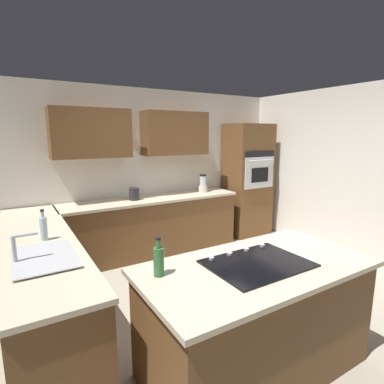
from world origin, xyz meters
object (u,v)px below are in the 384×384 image
at_px(cooktop, 257,263).
at_px(blender, 203,185).
at_px(dish_soap_bottle, 44,228).
at_px(sink_unit, 43,257).
at_px(oil_bottle, 159,260).
at_px(wall_oven, 247,180).
at_px(kettle, 134,194).

distance_m(cooktop, blender, 3.00).
relative_size(blender, dish_soap_bottle, 1.03).
bearing_deg(blender, sink_unit, 33.17).
bearing_deg(oil_bottle, cooktop, 163.57).
xyz_separation_m(wall_oven, sink_unit, (3.68, 1.74, -0.12)).
bearing_deg(dish_soap_bottle, blender, -154.13).
bearing_deg(kettle, sink_unit, 50.79).
bearing_deg(dish_soap_bottle, cooktop, 132.86).
bearing_deg(blender, kettle, 0.00).
relative_size(blender, oil_bottle, 1.08).
xyz_separation_m(sink_unit, kettle, (-1.43, -1.75, 0.07)).
relative_size(wall_oven, sink_unit, 2.96).
bearing_deg(blender, oil_bottle, 51.13).
bearing_deg(wall_oven, sink_unit, 25.34).
height_order(sink_unit, oil_bottle, oil_bottle).
height_order(wall_oven, cooktop, wall_oven).
xyz_separation_m(blender, oil_bottle, (2.01, 2.50, -0.02)).
distance_m(kettle, dish_soap_bottle, 1.87).
bearing_deg(oil_bottle, kettle, -106.97).
bearing_deg(cooktop, kettle, -90.72).
xyz_separation_m(dish_soap_bottle, oil_bottle, (-0.61, 1.23, -0.01)).
height_order(cooktop, blender, blender).
relative_size(wall_oven, cooktop, 2.72).
xyz_separation_m(wall_oven, blender, (1.00, -0.01, -0.01)).
xyz_separation_m(sink_unit, blender, (-2.68, -1.75, 0.11)).
height_order(wall_oven, blender, wall_oven).
relative_size(wall_oven, oil_bottle, 7.26).
height_order(cooktop, dish_soap_bottle, dish_soap_bottle).
relative_size(kettle, dish_soap_bottle, 0.62).
xyz_separation_m(kettle, oil_bottle, (0.76, 2.50, 0.02)).
relative_size(sink_unit, dish_soap_bottle, 2.35).
bearing_deg(wall_oven, cooktop, 49.78).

